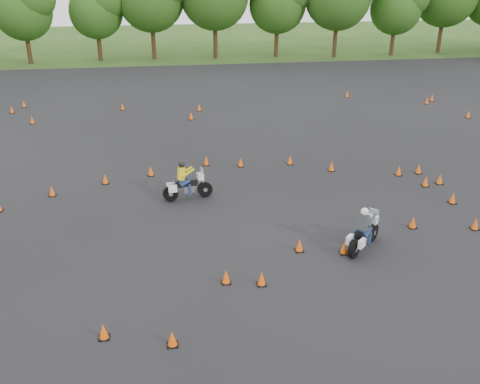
% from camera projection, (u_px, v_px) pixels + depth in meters
% --- Properties ---
extents(ground, '(140.00, 140.00, 0.00)m').
position_uv_depth(ground, '(257.00, 274.00, 17.68)').
color(ground, '#2D5119').
rests_on(ground, ground).
extents(asphalt_pad, '(62.00, 62.00, 0.00)m').
position_uv_depth(asphalt_pad, '(233.00, 199.00, 23.11)').
color(asphalt_pad, black).
rests_on(asphalt_pad, ground).
extents(treeline, '(87.47, 32.59, 10.71)m').
position_uv_depth(treeline, '(240.00, 15.00, 47.79)').
color(treeline, '#274D16').
rests_on(treeline, ground).
extents(traffic_cones, '(36.30, 33.47, 0.45)m').
position_uv_depth(traffic_cones, '(233.00, 198.00, 22.59)').
color(traffic_cones, '#F5560A').
rests_on(traffic_cones, asphalt_pad).
extents(rider_grey, '(2.02, 2.02, 1.68)m').
position_uv_depth(rider_grey, '(365.00, 228.00, 18.85)').
color(rider_grey, '#37393D').
rests_on(rider_grey, ground).
extents(rider_yellow, '(2.25, 1.02, 1.67)m').
position_uv_depth(rider_yellow, '(188.00, 181.00, 22.74)').
color(rider_yellow, yellow).
rests_on(rider_yellow, ground).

